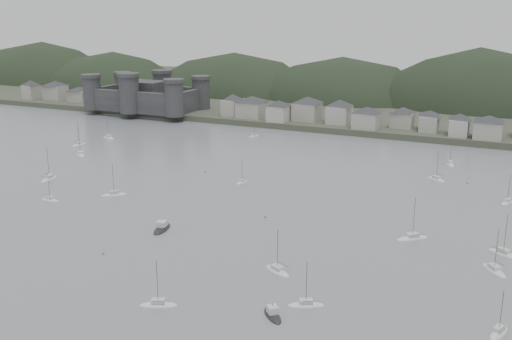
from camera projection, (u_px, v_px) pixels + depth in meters
The scene contains 10 objects.
ground at pixel (112, 275), 129.39m from camera, with size 900.00×900.00×0.00m, color slate.
far_shore_land at pixel (398, 99), 385.88m from camera, with size 900.00×250.00×3.00m, color #383D2D.
forested_ridge at pixel (396, 125), 364.92m from camera, with size 851.55×103.94×102.57m.
castle at pixel (147, 95), 333.02m from camera, with size 66.00×43.00×20.00m.
waterfront_town at pixel (457, 121), 265.72m from camera, with size 451.48×28.46×12.92m.
sailboat_lead at pixel (108, 138), 271.39m from camera, with size 8.68×5.37×11.32m.
moored_fleet at pixel (201, 202), 178.58m from camera, with size 219.23×178.17×13.07m.
motor_launch_near at pixel (273, 315), 111.70m from camera, with size 6.63×6.66×3.67m.
motor_launch_far at pixel (162, 229), 156.48m from camera, with size 5.17×9.55×4.14m.
mooring_buoys at pixel (264, 210), 171.39m from camera, with size 172.34×102.61×0.70m.
Camera 1 is at (80.36, -93.17, 56.60)m, focal length 40.60 mm.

